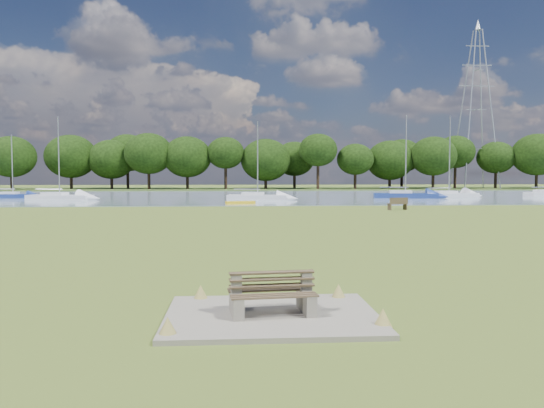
{
  "coord_description": "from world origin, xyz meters",
  "views": [
    {
      "loc": [
        -0.7,
        -24.38,
        2.89
      ],
      "look_at": [
        0.83,
        -2.0,
        1.59
      ],
      "focal_mm": 35.0,
      "sensor_mm": 36.0,
      "label": 1
    }
  ],
  "objects": [
    {
      "name": "sailboat_4",
      "position": [
        1.56,
        32.44,
        0.53
      ],
      "size": [
        6.68,
        3.07,
        8.37
      ],
      "rotation": [
        0.0,
        0.0,
        -0.2
      ],
      "color": "silver",
      "rests_on": "river"
    },
    {
      "name": "ground",
      "position": [
        0.0,
        0.0,
        0.0
      ],
      "size": [
        220.0,
        220.0,
        0.0
      ],
      "primitive_type": "plane",
      "color": "olive"
    },
    {
      "name": "pylon",
      "position": [
        42.99,
        70.0,
        19.0
      ],
      "size": [
        6.54,
        4.58,
        30.41
      ],
      "color": "#8F949C",
      "rests_on": "far_bank"
    },
    {
      "name": "far_bank",
      "position": [
        0.0,
        72.0,
        0.0
      ],
      "size": [
        220.0,
        20.0,
        0.4
      ],
      "primitive_type": "cube",
      "color": "#4C6626",
      "rests_on": "ground"
    },
    {
      "name": "river",
      "position": [
        0.0,
        42.0,
        0.0
      ],
      "size": [
        220.0,
        40.0,
        0.1
      ],
      "primitive_type": "cube",
      "color": "gray",
      "rests_on": "ground"
    },
    {
      "name": "kayak",
      "position": [
        -0.29,
        24.54,
        0.19
      ],
      "size": [
        2.81,
        1.39,
        0.27
      ],
      "primitive_type": "cube",
      "rotation": [
        0.0,
        0.0,
        0.29
      ],
      "color": "yellow",
      "rests_on": "river"
    },
    {
      "name": "concrete_pad",
      "position": [
        0.0,
        -14.0,
        0.05
      ],
      "size": [
        4.2,
        3.2,
        0.1
      ],
      "primitive_type": "cube",
      "color": "gray",
      "rests_on": "ground"
    },
    {
      "name": "riverbank_bench",
      "position": [
        12.02,
        16.44,
        0.5
      ],
      "size": [
        1.68,
        0.85,
        0.99
      ],
      "rotation": [
        0.0,
        0.0,
        0.24
      ],
      "color": "brown",
      "rests_on": "ground"
    },
    {
      "name": "sailboat_5",
      "position": [
        24.16,
        36.08,
        0.53
      ],
      "size": [
        7.4,
        3.79,
        9.52
      ],
      "rotation": [
        0.0,
        0.0,
        0.26
      ],
      "color": "silver",
      "rests_on": "river"
    },
    {
      "name": "sailboat_2",
      "position": [
        18.62,
        35.14,
        0.58
      ],
      "size": [
        7.39,
        3.35,
        9.48
      ],
      "rotation": [
        0.0,
        0.0,
        -0.2
      ],
      "color": "navy",
      "rests_on": "river"
    },
    {
      "name": "sailboat_1",
      "position": [
        -19.78,
        34.15,
        0.52
      ],
      "size": [
        7.28,
        3.6,
        8.94
      ],
      "rotation": [
        0.0,
        0.0,
        -0.24
      ],
      "color": "silver",
      "rests_on": "river"
    },
    {
      "name": "bench_pair",
      "position": [
        0.0,
        -14.0,
        0.47
      ],
      "size": [
        1.78,
        1.16,
        0.91
      ],
      "rotation": [
        0.0,
        0.0,
        0.1
      ],
      "color": "gray",
      "rests_on": "concrete_pad"
    },
    {
      "name": "tree_line",
      "position": [
        8.34,
        68.0,
        6.17
      ],
      "size": [
        158.68,
        8.59,
        10.4
      ],
      "color": "black",
      "rests_on": "far_bank"
    },
    {
      "name": "sailboat_6",
      "position": [
        -26.13,
        37.79,
        0.5
      ],
      "size": [
        5.45,
        1.92,
        7.22
      ],
      "rotation": [
        0.0,
        0.0,
        -0.08
      ],
      "color": "navy",
      "rests_on": "river"
    }
  ]
}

